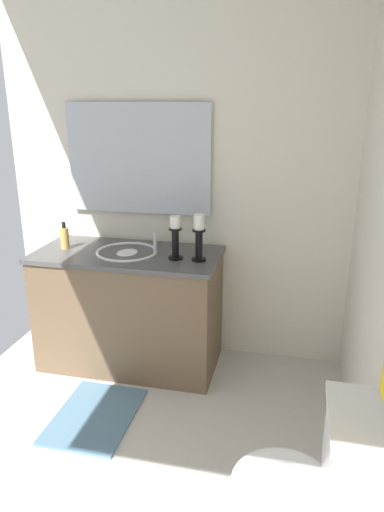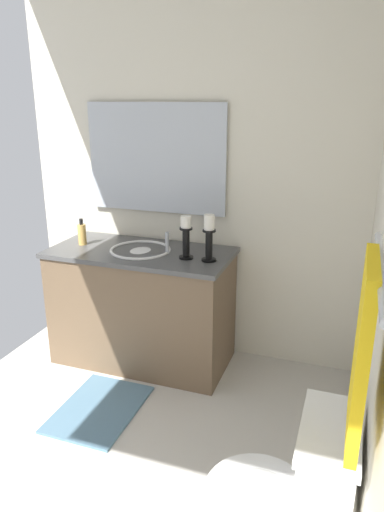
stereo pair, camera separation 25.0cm
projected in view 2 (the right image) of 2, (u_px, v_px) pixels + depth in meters
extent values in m
cube|color=beige|center=(79.00, 501.00, 2.17)|extent=(3.11, 2.36, 0.02)
cube|color=silver|center=(192.00, 179.00, 3.16)|extent=(0.04, 2.36, 2.45)
cube|color=brown|center=(142.00, 308.00, 3.22)|extent=(0.55, 1.17, 0.77)
cube|color=#4C4C4C|center=(140.00, 253.00, 3.09)|extent=(0.58, 1.20, 0.03)
sphere|color=black|center=(75.00, 287.00, 3.48)|extent=(0.02, 0.02, 0.02)
sphere|color=black|center=(59.00, 297.00, 3.31)|extent=(0.02, 0.02, 0.02)
ellipsoid|color=white|center=(141.00, 258.00, 3.10)|extent=(0.38, 0.30, 0.11)
torus|color=white|center=(140.00, 250.00, 3.09)|extent=(0.40, 0.40, 0.02)
cylinder|color=silver|center=(167.00, 243.00, 3.01)|extent=(0.02, 0.02, 0.14)
cube|color=silver|center=(156.00, 159.00, 3.16)|extent=(0.02, 0.98, 0.72)
cylinder|color=black|center=(209.00, 260.00, 2.89)|extent=(0.09, 0.09, 0.01)
cylinder|color=black|center=(209.00, 246.00, 2.86)|extent=(0.04, 0.04, 0.18)
cylinder|color=black|center=(209.00, 231.00, 2.83)|extent=(0.08, 0.08, 0.01)
cylinder|color=white|center=(209.00, 222.00, 2.82)|extent=(0.06, 0.06, 0.09)
cylinder|color=black|center=(186.00, 257.00, 2.94)|extent=(0.09, 0.09, 0.01)
cylinder|color=black|center=(186.00, 244.00, 2.91)|extent=(0.04, 0.04, 0.19)
cylinder|color=black|center=(186.00, 228.00, 2.88)|extent=(0.08, 0.08, 0.01)
cylinder|color=white|center=(186.00, 222.00, 2.86)|extent=(0.06, 0.06, 0.07)
cylinder|color=#E5B259|center=(82.00, 235.00, 3.19)|extent=(0.06, 0.06, 0.14)
cylinder|color=black|center=(81.00, 222.00, 3.16)|extent=(0.02, 0.02, 0.04)
cylinder|color=white|center=(258.00, 495.00, 1.68)|extent=(0.39, 0.39, 0.03)
cube|color=white|center=(326.00, 475.00, 1.56)|extent=(0.36, 0.17, 0.32)
cube|color=white|center=(331.00, 431.00, 1.51)|extent=(0.38, 0.19, 0.03)
cylinder|color=silver|center=(381.00, 269.00, 1.09)|extent=(0.60, 0.02, 0.02)
cube|color=yellow|center=(362.00, 352.00, 1.16)|extent=(0.28, 0.03, 0.48)
cube|color=slate|center=(99.00, 409.00, 2.78)|extent=(0.60, 0.44, 0.02)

